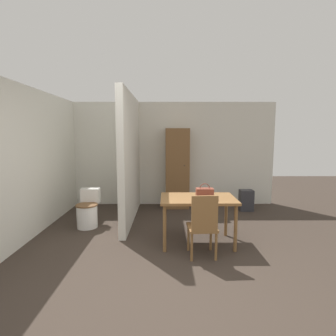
{
  "coord_description": "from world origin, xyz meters",
  "views": [
    {
      "loc": [
        0.05,
        -2.87,
        1.7
      ],
      "look_at": [
        0.08,
        1.54,
        1.15
      ],
      "focal_mm": 28.0,
      "sensor_mm": 36.0,
      "label": 1
    }
  ],
  "objects_px": {
    "dining_table": "(198,203)",
    "handbag": "(205,193)",
    "toilet": "(88,211)",
    "wooden_cabinet": "(177,168)",
    "space_heater": "(246,200)",
    "wooden_chair": "(203,224)"
  },
  "relations": [
    {
      "from": "dining_table",
      "to": "handbag",
      "type": "bearing_deg",
      "value": -44.86
    },
    {
      "from": "toilet",
      "to": "handbag",
      "type": "relative_size",
      "value": 2.62
    },
    {
      "from": "handbag",
      "to": "space_heater",
      "type": "relative_size",
      "value": 0.55
    },
    {
      "from": "dining_table",
      "to": "handbag",
      "type": "xyz_separation_m",
      "value": [
        0.09,
        -0.09,
        0.17
      ]
    },
    {
      "from": "dining_table",
      "to": "space_heater",
      "type": "distance_m",
      "value": 2.29
    },
    {
      "from": "wooden_chair",
      "to": "space_heater",
      "type": "relative_size",
      "value": 1.92
    },
    {
      "from": "wooden_chair",
      "to": "wooden_cabinet",
      "type": "height_order",
      "value": "wooden_cabinet"
    },
    {
      "from": "handbag",
      "to": "toilet",
      "type": "bearing_deg",
      "value": 156.97
    },
    {
      "from": "dining_table",
      "to": "space_heater",
      "type": "xyz_separation_m",
      "value": [
        1.32,
        1.82,
        -0.42
      ]
    },
    {
      "from": "toilet",
      "to": "space_heater",
      "type": "distance_m",
      "value": 3.45
    },
    {
      "from": "space_heater",
      "to": "wooden_cabinet",
      "type": "bearing_deg",
      "value": 168.42
    },
    {
      "from": "toilet",
      "to": "space_heater",
      "type": "xyz_separation_m",
      "value": [
        3.29,
        1.03,
        -0.05
      ]
    },
    {
      "from": "dining_table",
      "to": "toilet",
      "type": "height_order",
      "value": "dining_table"
    },
    {
      "from": "toilet",
      "to": "space_heater",
      "type": "relative_size",
      "value": 1.44
    },
    {
      "from": "toilet",
      "to": "space_heater",
      "type": "height_order",
      "value": "toilet"
    },
    {
      "from": "wooden_cabinet",
      "to": "space_heater",
      "type": "distance_m",
      "value": 1.74
    },
    {
      "from": "dining_table",
      "to": "wooden_chair",
      "type": "bearing_deg",
      "value": -88.6
    },
    {
      "from": "toilet",
      "to": "wooden_cabinet",
      "type": "xyz_separation_m",
      "value": [
        1.73,
        1.35,
        0.64
      ]
    },
    {
      "from": "dining_table",
      "to": "wooden_cabinet",
      "type": "bearing_deg",
      "value": 96.37
    },
    {
      "from": "wooden_chair",
      "to": "space_heater",
      "type": "bearing_deg",
      "value": 57.81
    },
    {
      "from": "wooden_chair",
      "to": "toilet",
      "type": "relative_size",
      "value": 1.33
    },
    {
      "from": "dining_table",
      "to": "handbag",
      "type": "relative_size",
      "value": 4.44
    }
  ]
}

